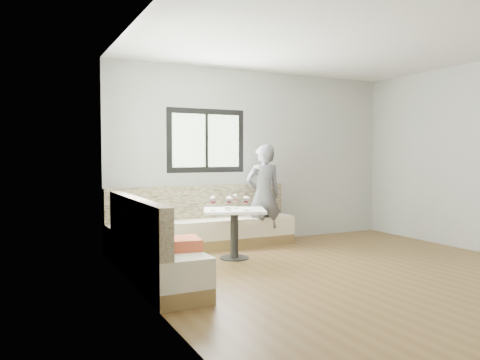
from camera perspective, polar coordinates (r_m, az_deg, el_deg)
name	(u,v)px	position (r m, az deg, el deg)	size (l,w,h in m)	color
room	(348,156)	(5.69, 13.02, 2.85)	(5.01, 5.01, 2.81)	brown
banquette	(184,236)	(6.40, -6.86, -6.81)	(2.90, 2.80, 0.95)	olive
table	(234,222)	(6.44, -0.70, -5.10)	(1.01, 0.91, 0.68)	black
person	(264,195)	(7.36, 2.90, -1.85)	(0.58, 0.38, 1.59)	#5D5C63
olive_ramekin	(228,208)	(6.43, -1.48, -3.42)	(0.09, 0.09, 0.04)	white
wine_glass_a	(213,200)	(6.24, -3.31, -2.48)	(0.09, 0.09, 0.20)	white
wine_glass_b	(229,200)	(6.23, -1.34, -2.49)	(0.09, 0.09, 0.20)	white
wine_glass_c	(246,200)	(6.27, 0.75, -2.45)	(0.09, 0.09, 0.20)	white
wine_glass_d	(235,198)	(6.53, -0.58, -2.24)	(0.09, 0.09, 0.20)	white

